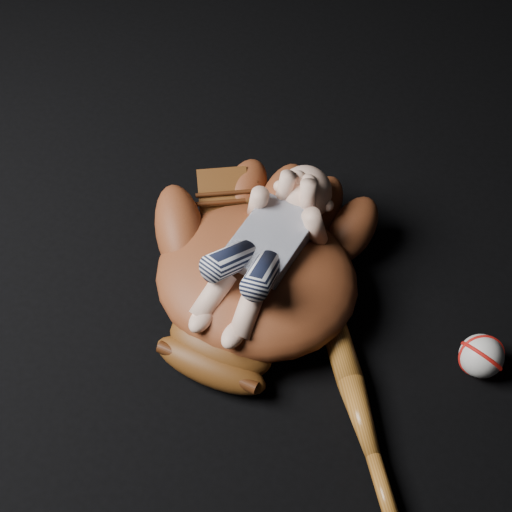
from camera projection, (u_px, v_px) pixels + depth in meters
name	position (u px, v px, depth m)	size (l,w,h in m)	color
baseball_glove	(256.00, 271.00, 1.28)	(0.46, 0.53, 0.17)	maroon
newborn_baby	(262.00, 249.00, 1.24)	(0.18, 0.39, 0.16)	beige
baseball_bat	(355.00, 397.00, 1.19)	(0.05, 0.51, 0.05)	#9B5A1E
baseball	(481.00, 356.00, 1.23)	(0.08, 0.08, 0.08)	silver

